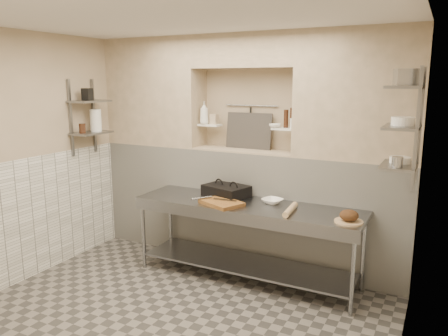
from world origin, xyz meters
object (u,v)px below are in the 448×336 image
Objects in this scene: mixing_bowl at (272,201)px; bottle_soap at (204,113)px; panini_press at (226,191)px; bread_loaf at (349,215)px; prep_table at (246,226)px; bowl_alcove at (275,126)px; rolling_pin at (290,210)px; jug_left at (96,120)px; cutting_board at (222,203)px.

mixing_bowl is 1.47m from bottle_soap.
bottle_soap is at bearing 161.30° from panini_press.
panini_press is 1.53m from bread_loaf.
prep_table is 18.56× the size of bowl_alcove.
mixing_bowl is at bearing 32.71° from prep_table.
panini_press is 2.60× the size of mixing_bowl.
bottle_soap is (-1.08, 0.36, 0.93)m from mixing_bowl.
bottle_soap is at bearing 161.50° from mixing_bowl.
prep_table is 0.52m from panini_press.
bread_loaf reaches higher than rolling_pin.
rolling_pin is 2.29× the size of bread_loaf.
jug_left is (-3.27, 0.09, 0.78)m from bread_loaf.
prep_table is 0.41m from mixing_bowl.
panini_press is at bearing 176.85° from mixing_bowl.
bowl_alcove is at bearing 77.72° from prep_table.
jug_left reaches higher than cutting_board.
bottle_soap is (-0.59, 0.66, 0.93)m from cutting_board.
mixing_bowl is at bearing 140.10° from rolling_pin.
bottle_soap reaches higher than cutting_board.
bread_loaf is (1.15, -0.13, 0.33)m from prep_table.
bowl_alcove is at bearing 124.40° from rolling_pin.
bread_loaf is at bearing -1.52° from jug_left.
panini_press is at bearing 108.30° from cutting_board.
panini_press is 2.04× the size of bottle_soap.
prep_table is 4.48× the size of panini_press.
mixing_bowl is at bearing 12.48° from panini_press.
cutting_board is at bearing -56.07° from panini_press.
bottle_soap is (-1.98, 0.65, 0.88)m from bread_loaf.
bread_loaf is (0.61, -0.04, 0.04)m from rolling_pin.
rolling_pin is 1.10m from bowl_alcove.
panini_press is 2.05× the size of jug_left.
panini_press is 4.14× the size of bowl_alcove.
rolling_pin is 1.48× the size of bottle_soap.
cutting_board is 1.60× the size of jug_left.
prep_table is at bearing -31.99° from bottle_soap.
bowl_alcove reaches higher than cutting_board.
mixing_bowl is 2.51m from jug_left.
prep_table is 1.20m from bread_loaf.
rolling_pin is (0.29, -0.24, 0.00)m from mixing_bowl.
bread_loaf is 0.65× the size of bottle_soap.
cutting_board is at bearing -175.84° from rolling_pin.
bottle_soap is at bearing 161.83° from bread_loaf.
cutting_board is 1.39m from bread_loaf.
bread_loaf is at bearing 3.51° from panini_press.
bowl_alcove is at bearing 51.73° from panini_press.
cutting_board is at bearing -3.01° from jug_left.
cutting_board is 0.57m from mixing_bowl.
panini_press is at bearing 7.58° from jug_left.
mixing_bowl is (0.25, 0.16, 0.28)m from prep_table.
bottle_soap reaches higher than prep_table.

